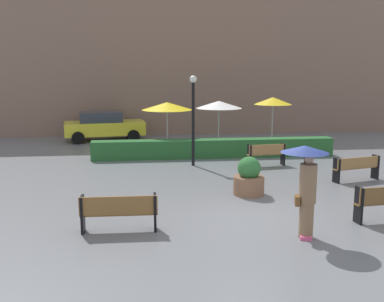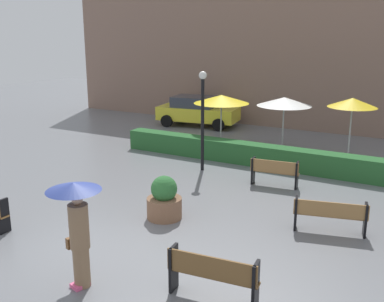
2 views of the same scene
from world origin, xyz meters
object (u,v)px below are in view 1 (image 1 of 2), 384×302
bench_back_row (267,153)px  bench_far_right (357,166)px  planter_pot (249,178)px  bench_near_left (119,211)px  patio_umbrella_yellow (167,106)px  patio_umbrella_white (219,105)px  parked_car (104,125)px  patio_umbrella_yellow_far (273,101)px  pedestrian_with_umbrella (306,177)px  lamp_post (193,110)px

bench_back_row → bench_far_right: (2.39, -2.71, -0.01)m
planter_pot → bench_near_left: bearing=-143.7°
patio_umbrella_yellow → patio_umbrella_white: size_ratio=1.02×
bench_near_left → bench_far_right: bearing=26.9°
patio_umbrella_yellow → parked_car: 5.08m
bench_near_left → patio_umbrella_yellow_far: patio_umbrella_yellow_far is taller
parked_car → bench_near_left: bearing=-84.2°
bench_near_left → parked_car: size_ratio=0.41×
pedestrian_with_umbrella → patio_umbrella_white: patio_umbrella_white is taller
bench_back_row → bench_far_right: bench_back_row is taller
bench_near_left → pedestrian_with_umbrella: size_ratio=0.85×
bench_near_left → planter_pot: size_ratio=1.54×
planter_pot → patio_umbrella_yellow_far: size_ratio=0.48×
planter_pot → lamp_post: 4.84m
pedestrian_with_umbrella → parked_car: pedestrian_with_umbrella is taller
bench_near_left → bench_far_right: (7.86, 4.00, -0.01)m
pedestrian_with_umbrella → bench_near_left: bearing=168.7°
patio_umbrella_yellow → patio_umbrella_white: same height
planter_pot → patio_umbrella_yellow_far: 8.95m
bench_near_left → patio_umbrella_yellow: (1.77, 10.36, 1.60)m
pedestrian_with_umbrella → parked_car: size_ratio=0.48×
patio_umbrella_white → parked_car: size_ratio=0.52×
bench_near_left → patio_umbrella_white: (4.29, 10.99, 1.60)m
planter_pot → parked_car: 12.45m
bench_back_row → patio_umbrella_white: (-1.18, 4.28, 1.59)m
bench_far_right → lamp_post: size_ratio=0.50×
pedestrian_with_umbrella → patio_umbrella_yellow_far: bearing=76.8°
bench_back_row → patio_umbrella_yellow_far: size_ratio=0.64×
planter_pot → patio_umbrella_white: 8.38m
bench_back_row → bench_far_right: bearing=-48.6°
patio_umbrella_white → bench_far_right: bearing=-63.0°
bench_near_left → planter_pot: 4.70m
bench_near_left → lamp_post: bearing=70.1°
bench_back_row → patio_umbrella_white: bearing=105.4°
patio_umbrella_yellow → parked_car: size_ratio=0.53×
bench_far_right → parked_car: bearing=132.7°
bench_back_row → patio_umbrella_white: 4.72m
patio_umbrella_yellow → bench_back_row: bearing=-44.6°
patio_umbrella_yellow_far → bench_far_right: bearing=-82.5°
planter_pot → parked_car: bearing=114.8°
pedestrian_with_umbrella → patio_umbrella_yellow: 11.48m
bench_back_row → patio_umbrella_yellow: bearing=135.4°
planter_pot → patio_umbrella_white: bearing=86.5°
planter_pot → patio_umbrella_yellow: size_ratio=0.50×
bench_back_row → parked_car: bearing=133.2°
bench_near_left → patio_umbrella_white: 11.91m
patio_umbrella_yellow → parked_car: (-3.21, 3.72, -1.30)m
bench_far_right → planter_pot: size_ratio=1.52×
patio_umbrella_white → patio_umbrella_yellow_far: 2.66m
bench_far_right → patio_umbrella_white: bearing=117.0°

